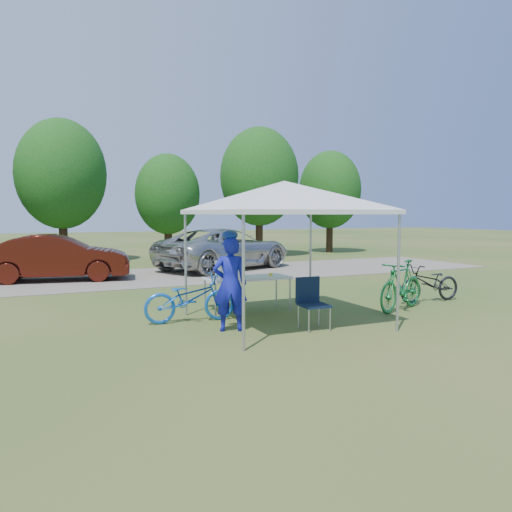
# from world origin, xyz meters

# --- Properties ---
(ground) EXTENTS (100.00, 100.00, 0.00)m
(ground) POSITION_xyz_m (0.00, 0.00, 0.00)
(ground) COLOR #2D5119
(ground) RESTS_ON ground
(gravel_strip) EXTENTS (24.00, 5.00, 0.02)m
(gravel_strip) POSITION_xyz_m (0.00, 8.00, 0.01)
(gravel_strip) COLOR gray
(gravel_strip) RESTS_ON ground
(canopy) EXTENTS (4.53, 4.53, 3.00)m
(canopy) POSITION_xyz_m (0.00, 0.00, 2.65)
(canopy) COLOR #A5A5AA
(canopy) RESTS_ON ground
(treeline) EXTENTS (24.89, 4.28, 6.30)m
(treeline) POSITION_xyz_m (-0.29, 14.05, 3.53)
(treeline) COLOR #382314
(treeline) RESTS_ON ground
(folding_table) EXTENTS (1.82, 0.76, 0.75)m
(folding_table) POSITION_xyz_m (-0.17, 1.33, 0.71)
(folding_table) COLOR white
(folding_table) RESTS_ON ground
(folding_chair) EXTENTS (0.51, 0.53, 0.94)m
(folding_chair) POSITION_xyz_m (0.23, -0.62, 0.56)
(folding_chair) COLOR black
(folding_chair) RESTS_ON ground
(cooler) EXTENTS (0.51, 0.35, 0.37)m
(cooler) POSITION_xyz_m (-0.62, 1.33, 0.93)
(cooler) COLOR white
(cooler) RESTS_ON folding_table
(ice_cream_cup) EXTENTS (0.09, 0.09, 0.07)m
(ice_cream_cup) POSITION_xyz_m (0.36, 1.28, 0.78)
(ice_cream_cup) COLOR yellow
(ice_cream_cup) RESTS_ON folding_table
(cyclist) EXTENTS (0.71, 0.57, 1.70)m
(cyclist) POSITION_xyz_m (-1.18, -0.17, 0.85)
(cyclist) COLOR #1319A2
(cyclist) RESTS_ON ground
(bike_blue) EXTENTS (1.83, 0.77, 0.94)m
(bike_blue) POSITION_xyz_m (-1.62, 0.84, 0.47)
(bike_blue) COLOR blue
(bike_blue) RESTS_ON ground
(bike_green) EXTENTS (1.89, 1.17, 1.10)m
(bike_green) POSITION_xyz_m (2.91, 0.01, 0.55)
(bike_green) COLOR #186E33
(bike_green) RESTS_ON ground
(bike_dark) EXTENTS (1.75, 0.64, 0.92)m
(bike_dark) POSITION_xyz_m (4.26, 0.54, 0.46)
(bike_dark) COLOR black
(bike_dark) RESTS_ON ground
(minivan) EXTENTS (6.06, 4.46, 1.53)m
(minivan) POSITION_xyz_m (2.33, 9.09, 0.78)
(minivan) COLOR #B9BAB4
(minivan) RESTS_ON gravel_strip
(sedan) EXTENTS (4.55, 2.28, 1.43)m
(sedan) POSITION_xyz_m (-3.59, 8.26, 0.74)
(sedan) COLOR #44130B
(sedan) RESTS_ON gravel_strip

